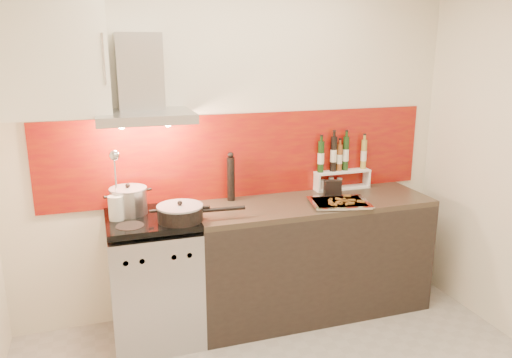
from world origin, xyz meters
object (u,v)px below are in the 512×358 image
object	(u,v)px
counter	(311,256)
stock_pot	(129,201)
saute_pan	(181,213)
pepper_mill	(231,177)
range_stove	(155,280)
baking_tray	(339,202)

from	to	relation	value
counter	stock_pot	size ratio (longest dim) A/B	7.14
saute_pan	pepper_mill	bearing A→B (deg)	39.39
range_stove	saute_pan	distance (m)	0.57
range_stove	counter	bearing A→B (deg)	0.23
range_stove	baking_tray	xyz separation A→B (m)	(1.35, -0.14, 0.47)
saute_pan	pepper_mill	world-z (taller)	pepper_mill
saute_pan	pepper_mill	size ratio (longest dim) A/B	1.58
stock_pot	range_stove	bearing A→B (deg)	-37.91
baking_tray	counter	bearing A→B (deg)	136.05
stock_pot	saute_pan	world-z (taller)	stock_pot
counter	saute_pan	size ratio (longest dim) A/B	3.06
counter	saute_pan	world-z (taller)	saute_pan
range_stove	saute_pan	world-z (taller)	saute_pan
pepper_mill	baking_tray	distance (m)	0.82
range_stove	counter	world-z (taller)	range_stove
range_stove	pepper_mill	xyz separation A→B (m)	(0.62, 0.21, 0.64)
range_stove	saute_pan	bearing A→B (deg)	-39.08
stock_pot	saute_pan	xyz separation A→B (m)	(0.32, -0.25, -0.04)
range_stove	baking_tray	world-z (taller)	baking_tray
counter	stock_pot	bearing A→B (deg)	175.74
counter	pepper_mill	world-z (taller)	pepper_mill
counter	saute_pan	distance (m)	1.15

